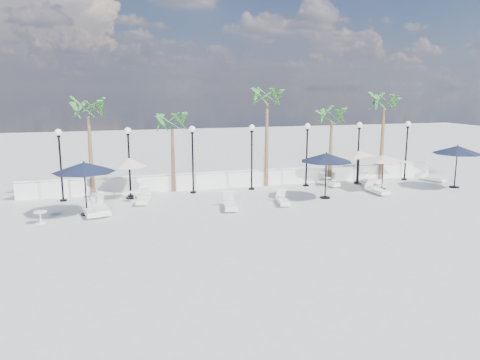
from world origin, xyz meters
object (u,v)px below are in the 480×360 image
object	(u,v)px
lounger_4	(230,204)
parasol_navy_left	(84,167)
lounger_0	(91,210)
lounger_3	(283,200)
lounger_6	(370,180)
lounger_8	(432,178)
lounger_2	(144,199)
lounger_7	(377,190)
parasol_cream_sq_b	(359,151)
lounger_5	(328,182)
parasol_cream_sq_a	(384,155)
parasol_cream_small	(130,163)
lounger_1	(100,208)
parasol_navy_mid	(326,158)
parasol_navy_right	(458,150)

from	to	relation	value
lounger_4	parasol_navy_left	bearing A→B (deg)	-177.07
parasol_navy_left	lounger_0	bearing A→B (deg)	-35.79
lounger_3	parasol_navy_left	world-z (taller)	parasol_navy_left
lounger_6	parasol_navy_left	distance (m)	17.36
lounger_3	lounger_8	world-z (taller)	lounger_8
lounger_0	lounger_2	xyz separation A→B (m)	(2.59, 1.74, -0.02)
lounger_3	lounger_7	distance (m)	6.11
parasol_cream_sq_b	lounger_7	bearing A→B (deg)	-98.31
lounger_5	parasol_cream_sq_a	size ratio (longest dim) A/B	0.42
lounger_4	lounger_3	bearing A→B (deg)	13.34
parasol_navy_left	parasol_cream_small	xyz separation A→B (m)	(2.22, 2.91, -0.32)
lounger_0	lounger_5	bearing A→B (deg)	3.75
lounger_1	parasol_cream_sq_a	distance (m)	16.26
lounger_8	parasol_cream_small	size ratio (longest dim) A/B	0.76
lounger_0	parasol_cream_sq_a	distance (m)	16.67
lounger_4	lounger_6	distance (m)	10.87
lounger_5	parasol_cream_sq_a	world-z (taller)	parasol_cream_sq_a
lounger_3	lounger_5	bearing A→B (deg)	50.25
lounger_3	lounger_6	distance (m)	8.17
lounger_0	lounger_3	xyz separation A→B (m)	(9.46, -0.54, -0.04)
lounger_2	lounger_4	distance (m)	4.69
parasol_cream_sq_b	parasol_navy_mid	bearing A→B (deg)	-141.65
parasol_navy_right	parasol_cream_sq_a	world-z (taller)	parasol_navy_right
parasol_navy_right	parasol_cream_sq_a	bearing A→B (deg)	168.66
lounger_1	lounger_7	world-z (taller)	lounger_1
lounger_1	lounger_8	xyz separation A→B (m)	(20.60, 2.30, -0.06)
lounger_2	parasol_cream_small	distance (m)	2.24
parasol_navy_right	lounger_0	bearing A→B (deg)	-178.79
lounger_4	lounger_7	bearing A→B (deg)	16.29
parasol_navy_left	parasol_navy_mid	world-z (taller)	parasol_navy_left
parasol_navy_mid	lounger_3	bearing A→B (deg)	-167.01
lounger_5	parasol_cream_small	bearing A→B (deg)	167.78
parasol_navy_right	lounger_8	bearing A→B (deg)	88.49
lounger_2	parasol_navy_right	bearing A→B (deg)	8.69
lounger_1	parasol_cream_sq_a	xyz separation A→B (m)	(16.12, 1.13, 1.74)
lounger_3	parasol_navy_left	xyz separation A→B (m)	(-9.66, 0.68, 2.07)
parasol_cream_sq_b	parasol_cream_small	size ratio (longest dim) A/B	1.95
lounger_5	parasol_cream_sq_b	xyz separation A→B (m)	(2.06, -0.02, 1.84)
parasol_navy_mid	parasol_cream_sq_a	bearing A→B (deg)	15.93
lounger_2	parasol_navy_right	distance (m)	18.53
parasol_navy_left	parasol_navy_right	distance (m)	21.15
lounger_5	lounger_6	size ratio (longest dim) A/B	1.04
lounger_2	lounger_5	size ratio (longest dim) A/B	1.02
parasol_cream_sq_b	parasol_cream_small	xyz separation A→B (m)	(-13.91, -0.00, -0.11)
lounger_2	lounger_8	xyz separation A→B (m)	(18.42, 0.75, -0.02)
parasol_navy_left	parasol_cream_sq_a	distance (m)	16.77
lounger_8	lounger_7	bearing A→B (deg)	179.20
lounger_3	lounger_4	xyz separation A→B (m)	(-2.87, -0.16, 0.03)
lounger_4	parasol_cream_small	distance (m)	6.16
lounger_3	parasol_cream_small	bearing A→B (deg)	165.17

